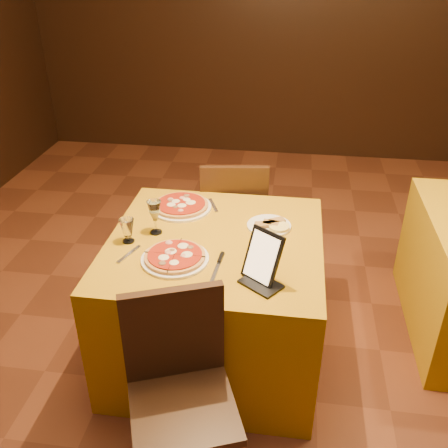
# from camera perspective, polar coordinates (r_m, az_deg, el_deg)

# --- Properties ---
(floor) EXTENTS (6.00, 7.00, 0.01)m
(floor) POSITION_cam_1_polar(r_m,az_deg,el_deg) (2.80, 10.51, -19.45)
(floor) COLOR #5E2D19
(floor) RESTS_ON ground
(wall_back) EXTENTS (6.00, 0.01, 2.80)m
(wall_back) POSITION_cam_1_polar(r_m,az_deg,el_deg) (5.40, 11.32, 21.78)
(wall_back) COLOR black
(wall_back) RESTS_ON floor
(main_table) EXTENTS (1.10, 1.10, 0.75)m
(main_table) POSITION_cam_1_polar(r_m,az_deg,el_deg) (2.78, -0.97, -8.42)
(main_table) COLOR #B27F0B
(main_table) RESTS_ON floor
(chair_main_near) EXTENTS (0.58, 0.58, 0.91)m
(chair_main_near) POSITION_cam_1_polar(r_m,az_deg,el_deg) (2.14, -4.70, -20.27)
(chair_main_near) COLOR black
(chair_main_near) RESTS_ON floor
(chair_main_far) EXTENTS (0.40, 0.40, 0.91)m
(chair_main_far) POSITION_cam_1_polar(r_m,az_deg,el_deg) (3.39, 1.10, 0.74)
(chair_main_far) COLOR black
(chair_main_far) RESTS_ON floor
(pizza_near) EXTENTS (0.33, 0.33, 0.03)m
(pizza_near) POSITION_cam_1_polar(r_m,az_deg,el_deg) (2.42, -5.63, -3.83)
(pizza_near) COLOR white
(pizza_near) RESTS_ON main_table
(pizza_far) EXTENTS (0.35, 0.35, 0.03)m
(pizza_far) POSITION_cam_1_polar(r_m,az_deg,el_deg) (2.88, -4.93, 2.06)
(pizza_far) COLOR white
(pizza_far) RESTS_ON main_table
(cutlet_dish) EXTENTS (0.24, 0.24, 0.03)m
(cutlet_dish) POSITION_cam_1_polar(r_m,az_deg,el_deg) (2.69, 5.16, -0.09)
(cutlet_dish) COLOR white
(cutlet_dish) RESTS_ON main_table
(wine_glass) EXTENTS (0.10, 0.10, 0.19)m
(wine_glass) POSITION_cam_1_polar(r_m,az_deg,el_deg) (2.61, -7.90, 0.81)
(wine_glass) COLOR #D3D77A
(wine_glass) RESTS_ON main_table
(water_glass) EXTENTS (0.07, 0.07, 0.13)m
(water_glass) POSITION_cam_1_polar(r_m,az_deg,el_deg) (2.57, -10.98, -0.74)
(water_glass) COLOR silver
(water_glass) RESTS_ON main_table
(tablet) EXTENTS (0.20, 0.18, 0.23)m
(tablet) POSITION_cam_1_polar(r_m,az_deg,el_deg) (2.23, 4.44, -3.74)
(tablet) COLOR black
(tablet) RESTS_ON main_table
(knife) EXTENTS (0.03, 0.23, 0.01)m
(knife) POSITION_cam_1_polar(r_m,az_deg,el_deg) (2.35, -0.80, -5.06)
(knife) COLOR #B8B7BE
(knife) RESTS_ON main_table
(fork_near) EXTENTS (0.08, 0.17, 0.01)m
(fork_near) POSITION_cam_1_polar(r_m,az_deg,el_deg) (2.50, -10.81, -3.41)
(fork_near) COLOR silver
(fork_near) RESTS_ON main_table
(fork_far) EXTENTS (0.09, 0.17, 0.01)m
(fork_far) POSITION_cam_1_polar(r_m,az_deg,el_deg) (2.90, -1.24, 2.15)
(fork_far) COLOR silver
(fork_far) RESTS_ON main_table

